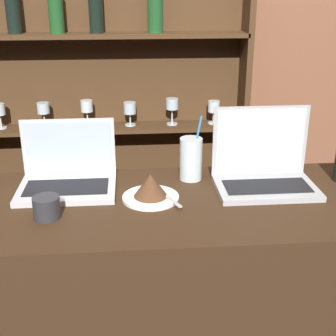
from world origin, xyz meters
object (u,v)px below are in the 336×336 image
laptop_near (68,174)px  cake_plate (151,189)px  water_glass (191,159)px  coffee_cup (47,207)px

laptop_near → cake_plate: (0.27, -0.12, -0.01)m
laptop_near → water_glass: size_ratio=1.39×
coffee_cup → laptop_near: bearing=80.7°
laptop_near → water_glass: (0.41, 0.03, 0.03)m
cake_plate → coffee_cup: size_ratio=2.34×
water_glass → coffee_cup: 0.52m
laptop_near → water_glass: 0.41m
cake_plate → water_glass: water_glass is taller
cake_plate → laptop_near: bearing=156.2°
water_glass → coffee_cup: size_ratio=2.88×
cake_plate → coffee_cup: 0.32m
water_glass → laptop_near: bearing=-175.3°
cake_plate → water_glass: (0.15, 0.15, 0.04)m
water_glass → coffee_cup: (-0.45, -0.25, -0.04)m
laptop_near → water_glass: bearing=4.7°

